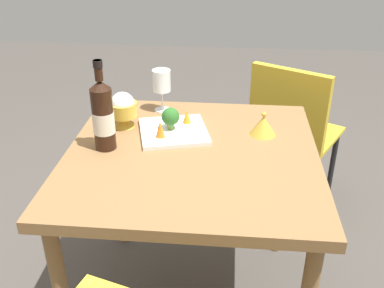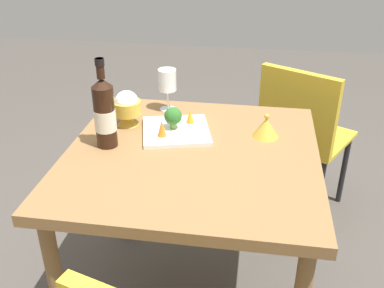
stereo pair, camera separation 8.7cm
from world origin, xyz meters
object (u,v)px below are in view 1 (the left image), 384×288
carrot_garnish_right (187,116)px  carrot_garnish_left (160,129)px  serving_plate (174,131)px  wine_glass (162,82)px  chair_near_window (291,125)px  broccoli_floret (170,117)px  wine_bottle (103,115)px  rice_bowl (123,109)px  rice_bowl_lid (263,125)px

carrot_garnish_right → carrot_garnish_left: bearing=146.8°
serving_plate → wine_glass: bearing=19.5°
chair_near_window → broccoli_floret: broccoli_floret is taller
wine_bottle → serving_plate: bearing=-59.3°
serving_plate → carrot_garnish_left: carrot_garnish_left is taller
rice_bowl → chair_near_window: bearing=-53.3°
wine_bottle → wine_glass: size_ratio=1.82×
chair_near_window → carrot_garnish_right: bearing=-103.6°
wine_bottle → broccoli_floret: wine_bottle is taller
rice_bowl_lid → wine_bottle: bearing=105.6°
chair_near_window → serving_plate: chair_near_window is taller
rice_bowl_lid → carrot_garnish_right: bearing=81.8°
wine_glass → carrot_garnish_left: 0.29m
chair_near_window → wine_bottle: wine_bottle is taller
chair_near_window → rice_bowl: bearing=-114.2°
rice_bowl → wine_bottle: bearing=172.1°
rice_bowl_lid → carrot_garnish_left: (-0.09, 0.38, 0.01)m
chair_near_window → rice_bowl_lid: 0.66m
rice_bowl → broccoli_floret: bearing=-101.6°
serving_plate → rice_bowl: bearing=77.8°
broccoli_floret → wine_bottle: bearing=122.9°
wine_bottle → rice_bowl: 0.19m
wine_bottle → carrot_garnish_right: size_ratio=6.06×
wine_bottle → carrot_garnish_right: bearing=-53.7°
rice_bowl → wine_glass: bearing=-37.3°
broccoli_floret → carrot_garnish_left: broccoli_floret is taller
carrot_garnish_left → wine_glass: bearing=7.2°
rice_bowl → broccoli_floret: rice_bowl is taller
rice_bowl_lid → serving_plate: (-0.02, 0.34, -0.03)m
wine_glass → rice_bowl: bearing=142.7°
chair_near_window → carrot_garnish_right: size_ratio=15.82×
serving_plate → carrot_garnish_right: carrot_garnish_right is taller
chair_near_window → serving_plate: bearing=-102.9°
chair_near_window → carrot_garnish_right: (-0.53, 0.49, 0.27)m
serving_plate → broccoli_floret: 0.06m
serving_plate → broccoli_floret: size_ratio=3.56×
wine_bottle → wine_glass: (0.35, -0.15, 0.00)m
rice_bowl_lid → serving_plate: 0.34m
carrot_garnish_left → chair_near_window: bearing=-41.0°
wine_bottle → carrot_garnish_left: bearing=-69.5°
wine_bottle → serving_plate: wine_bottle is taller
serving_plate → carrot_garnish_right: size_ratio=5.68×
wine_bottle → broccoli_floret: bearing=-57.1°
carrot_garnish_right → wine_glass: bearing=39.4°
rice_bowl_lid → rice_bowl: bearing=87.8°
rice_bowl_lid → broccoli_floret: size_ratio=1.17×
wine_glass → rice_bowl_lid: (-0.19, -0.41, -0.09)m
rice_bowl → serving_plate: 0.22m
chair_near_window → broccoli_floret: bearing=-103.7°
carrot_garnish_right → wine_bottle: bearing=126.3°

